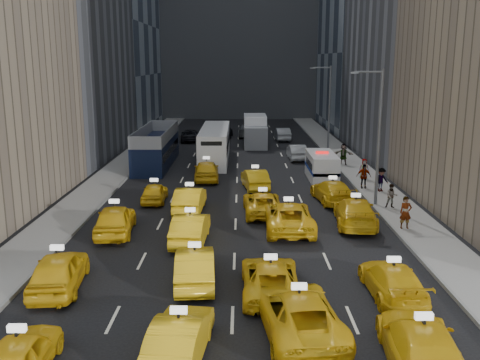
# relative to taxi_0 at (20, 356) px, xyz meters

# --- Properties ---
(ground) EXTENTS (160.00, 160.00, 0.00)m
(ground) POSITION_rel_taxi_0_xyz_m (6.44, 7.74, -0.71)
(ground) COLOR black
(ground) RESTS_ON ground
(sidewalk_west) EXTENTS (3.00, 90.00, 0.15)m
(sidewalk_west) POSITION_rel_taxi_0_xyz_m (-4.06, 32.74, -0.63)
(sidewalk_west) COLOR gray
(sidewalk_west) RESTS_ON ground
(sidewalk_east) EXTENTS (3.00, 90.00, 0.15)m
(sidewalk_east) POSITION_rel_taxi_0_xyz_m (16.94, 32.74, -0.63)
(sidewalk_east) COLOR gray
(sidewalk_east) RESTS_ON ground
(curb_west) EXTENTS (0.15, 90.00, 0.18)m
(curb_west) POSITION_rel_taxi_0_xyz_m (-2.61, 32.74, -0.62)
(curb_west) COLOR slate
(curb_west) RESTS_ON ground
(curb_east) EXTENTS (0.15, 90.00, 0.18)m
(curb_east) POSITION_rel_taxi_0_xyz_m (15.49, 32.74, -0.62)
(curb_east) COLOR slate
(curb_east) RESTS_ON ground
(streetlight_near) EXTENTS (2.15, 0.22, 9.00)m
(streetlight_near) POSITION_rel_taxi_0_xyz_m (15.62, 19.74, 4.21)
(streetlight_near) COLOR #595B60
(streetlight_near) RESTS_ON ground
(streetlight_far) EXTENTS (2.15, 0.22, 9.00)m
(streetlight_far) POSITION_rel_taxi_0_xyz_m (15.62, 39.74, 4.21)
(streetlight_far) COLOR #595B60
(streetlight_far) RESTS_ON ground
(taxi_0) EXTENTS (1.73, 4.18, 1.42)m
(taxi_0) POSITION_rel_taxi_0_xyz_m (0.00, 0.00, 0.00)
(taxi_0) COLOR gold
(taxi_0) RESTS_ON ground
(taxi_1) EXTENTS (2.07, 4.71, 1.50)m
(taxi_1) POSITION_rel_taxi_0_xyz_m (4.76, 1.03, 0.04)
(taxi_1) COLOR gold
(taxi_1) RESTS_ON ground
(taxi_2) EXTENTS (3.26, 5.90, 1.56)m
(taxi_2) POSITION_rel_taxi_0_xyz_m (8.80, 2.75, 0.07)
(taxi_2) COLOR gold
(taxi_2) RESTS_ON ground
(taxi_3) EXTENTS (2.76, 5.67, 1.59)m
(taxi_3) POSITION_rel_taxi_0_xyz_m (12.41, 0.47, 0.09)
(taxi_3) COLOR gold
(taxi_3) RESTS_ON ground
(taxi_4) EXTENTS (2.43, 4.99, 1.64)m
(taxi_4) POSITION_rel_taxi_0_xyz_m (-0.96, 6.49, 0.11)
(taxi_4) COLOR gold
(taxi_4) RESTS_ON ground
(taxi_5) EXTENTS (1.98, 4.81, 1.55)m
(taxi_5) POSITION_rel_taxi_0_xyz_m (4.76, 7.11, 0.07)
(taxi_5) COLOR gold
(taxi_5) RESTS_ON ground
(taxi_6) EXTENTS (2.36, 5.09, 1.41)m
(taxi_6) POSITION_rel_taxi_0_xyz_m (7.98, 6.02, -0.00)
(taxi_6) COLOR gold
(taxi_6) RESTS_ON ground
(taxi_7) EXTENTS (2.08, 4.88, 1.40)m
(taxi_7) POSITION_rel_taxi_0_xyz_m (12.98, 5.77, -0.01)
(taxi_7) COLOR gold
(taxi_7) RESTS_ON ground
(taxi_8) EXTENTS (2.41, 5.07, 1.68)m
(taxi_8) POSITION_rel_taxi_0_xyz_m (-0.27, 13.88, 0.13)
(taxi_8) COLOR gold
(taxi_8) RESTS_ON ground
(taxi_9) EXTENTS (1.87, 4.86, 1.58)m
(taxi_9) POSITION_rel_taxi_0_xyz_m (4.06, 12.51, 0.08)
(taxi_9) COLOR gold
(taxi_9) RESTS_ON ground
(taxi_10) EXTENTS (2.71, 5.82, 1.61)m
(taxi_10) POSITION_rel_taxi_0_xyz_m (9.46, 14.65, 0.10)
(taxi_10) COLOR gold
(taxi_10) RESTS_ON ground
(taxi_11) EXTENTS (2.80, 5.75, 1.61)m
(taxi_11) POSITION_rel_taxi_0_xyz_m (13.48, 15.53, 0.10)
(taxi_11) COLOR gold
(taxi_11) RESTS_ON ground
(taxi_12) EXTENTS (1.67, 3.95, 1.33)m
(taxi_12) POSITION_rel_taxi_0_xyz_m (0.83, 20.79, -0.04)
(taxi_12) COLOR gold
(taxi_12) RESTS_ON ground
(taxi_13) EXTENTS (1.85, 4.86, 1.58)m
(taxi_13) POSITION_rel_taxi_0_xyz_m (3.47, 18.47, 0.08)
(taxi_13) COLOR gold
(taxi_13) RESTS_ON ground
(taxi_14) EXTENTS (2.52, 5.11, 1.39)m
(taxi_14) POSITION_rel_taxi_0_xyz_m (8.13, 17.86, -0.01)
(taxi_14) COLOR gold
(taxi_14) RESTS_ON ground
(taxi_15) EXTENTS (2.71, 5.40, 1.51)m
(taxi_15) POSITION_rel_taxi_0_xyz_m (13.02, 20.81, 0.04)
(taxi_15) COLOR gold
(taxi_15) RESTS_ON ground
(taxi_16) EXTENTS (2.21, 4.93, 1.64)m
(taxi_16) POSITION_rel_taxi_0_xyz_m (3.97, 27.58, 0.11)
(taxi_16) COLOR gold
(taxi_16) RESTS_ON ground
(taxi_17) EXTENTS (2.21, 4.74, 1.50)m
(taxi_17) POSITION_rel_taxi_0_xyz_m (7.83, 24.69, 0.04)
(taxi_17) COLOR gold
(taxi_17) RESTS_ON ground
(nypd_van) EXTENTS (2.19, 5.46, 2.33)m
(nypd_van) POSITION_rel_taxi_0_xyz_m (13.32, 27.85, 0.35)
(nypd_van) COLOR silver
(nypd_van) RESTS_ON ground
(double_decker) EXTENTS (4.11, 12.15, 3.47)m
(double_decker) POSITION_rel_taxi_0_xyz_m (-1.04, 34.01, 1.01)
(double_decker) COLOR black
(double_decker) RESTS_ON ground
(city_bus) EXTENTS (2.98, 12.40, 3.18)m
(city_bus) POSITION_rel_taxi_0_xyz_m (4.24, 36.32, 0.87)
(city_bus) COLOR silver
(city_bus) RESTS_ON ground
(box_truck) EXTENTS (2.64, 7.40, 3.37)m
(box_truck) POSITION_rel_taxi_0_xyz_m (8.39, 45.82, 0.95)
(box_truck) COLOR white
(box_truck) RESTS_ON ground
(misc_car_0) EXTENTS (1.71, 4.55, 1.48)m
(misc_car_0) POSITION_rel_taxi_0_xyz_m (12.23, 36.98, 0.03)
(misc_car_0) COLOR #9FA2A6
(misc_car_0) RESTS_ON ground
(misc_car_1) EXTENTS (2.84, 5.29, 1.41)m
(misc_car_1) POSITION_rel_taxi_0_xyz_m (0.70, 49.05, -0.00)
(misc_car_1) COLOR black
(misc_car_1) RESTS_ON ground
(misc_car_2) EXTENTS (2.40, 5.67, 1.63)m
(misc_car_2) POSITION_rel_taxi_0_xyz_m (7.56, 53.09, 0.11)
(misc_car_2) COLOR slate
(misc_car_2) RESTS_ON ground
(misc_car_3) EXTENTS (2.11, 4.54, 1.50)m
(misc_car_3) POSITION_rel_taxi_0_xyz_m (4.73, 52.36, 0.04)
(misc_car_3) COLOR black
(misc_car_3) RESTS_ON ground
(misc_car_4) EXTENTS (1.86, 4.78, 1.55)m
(misc_car_4) POSITION_rel_taxi_0_xyz_m (11.77, 49.75, 0.07)
(misc_car_4) COLOR #93969A
(misc_car_4) RESTS_ON ground
(pedestrian_0) EXTENTS (0.69, 0.46, 1.86)m
(pedestrian_0) POSITION_rel_taxi_0_xyz_m (16.10, 14.46, 0.37)
(pedestrian_0) COLOR gray
(pedestrian_0) RESTS_ON sidewalk_east
(pedestrian_1) EXTENTS (0.80, 0.50, 1.57)m
(pedestrian_1) POSITION_rel_taxi_0_xyz_m (16.53, 18.82, 0.23)
(pedestrian_1) COLOR gray
(pedestrian_1) RESTS_ON sidewalk_east
(pedestrian_2) EXTENTS (1.22, 0.83, 1.74)m
(pedestrian_2) POSITION_rel_taxi_0_xyz_m (16.99, 23.27, 0.31)
(pedestrian_2) COLOR gray
(pedestrian_2) RESTS_ON sidewalk_east
(pedestrian_3) EXTENTS (1.08, 0.51, 1.82)m
(pedestrian_3) POSITION_rel_taxi_0_xyz_m (15.94, 24.32, 0.35)
(pedestrian_3) COLOR gray
(pedestrian_3) RESTS_ON sidewalk_east
(pedestrian_4) EXTENTS (0.84, 0.51, 1.65)m
(pedestrian_4) POSITION_rel_taxi_0_xyz_m (16.67, 27.45, 0.27)
(pedestrian_4) COLOR gray
(pedestrian_4) RESTS_ON sidewalk_east
(pedestrian_5) EXTENTS (1.86, 1.07, 1.93)m
(pedestrian_5) POSITION_rel_taxi_0_xyz_m (16.16, 33.58, 0.41)
(pedestrian_5) COLOR gray
(pedestrian_5) RESTS_ON sidewalk_east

